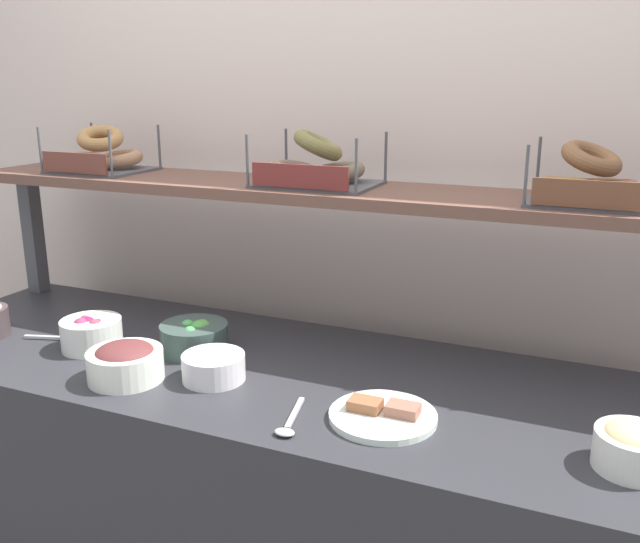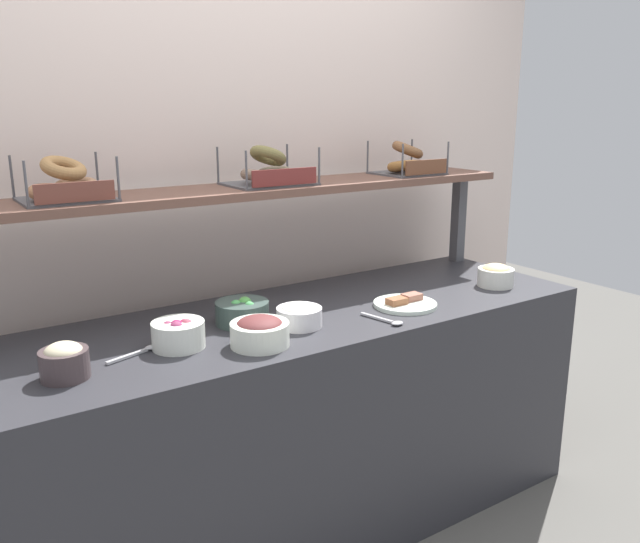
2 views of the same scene
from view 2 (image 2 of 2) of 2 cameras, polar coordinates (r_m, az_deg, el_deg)
ground_plane at (r=2.73m, az=-1.31°, el=-20.83°), size 8.00×8.00×0.00m
back_wall at (r=2.73m, az=-7.73°, el=6.41°), size 3.39×0.06×2.40m
deli_counter at (r=2.51m, az=-1.37°, el=-12.89°), size 2.19×0.70×0.85m
shelf_riser_right at (r=3.14m, az=12.00°, el=4.51°), size 0.05×0.05×0.40m
upper_shelf at (r=2.48m, az=-4.88°, el=7.18°), size 2.15×0.32×0.03m
bowl_egg_salad at (r=2.77m, az=15.11°, el=-0.30°), size 0.15×0.15×0.09m
bowl_cream_cheese at (r=2.19m, az=-1.83°, el=-3.80°), size 0.15×0.15×0.08m
bowl_veggie_mix at (r=2.24m, az=-6.79°, el=-3.50°), size 0.18×0.18×0.09m
bowl_tuna_salad at (r=1.92m, az=-21.44°, el=-7.26°), size 0.13×0.13×0.10m
bowl_beet_salad at (r=2.05m, az=-12.27°, el=-5.33°), size 0.16×0.16×0.09m
bowl_chocolate_spread at (r=2.03m, az=-5.29°, el=-5.22°), size 0.18×0.18×0.09m
serving_plate_white at (r=2.43m, az=7.43°, el=-2.78°), size 0.23×0.23×0.04m
serving_spoon_near_plate at (r=2.25m, az=5.96°, el=-4.29°), size 0.06×0.17×0.01m
serving_spoon_by_edge at (r=2.04m, az=-15.35°, el=-6.73°), size 0.18×0.07×0.01m
bagel_basket_everything at (r=2.21m, az=-21.40°, el=7.00°), size 0.29×0.27×0.15m
bagel_basket_poppy at (r=2.48m, az=-4.53°, el=8.68°), size 0.31×0.25×0.16m
bagel_basket_cinnamon_raisin at (r=2.87m, az=7.64°, el=9.40°), size 0.26×0.25×0.15m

